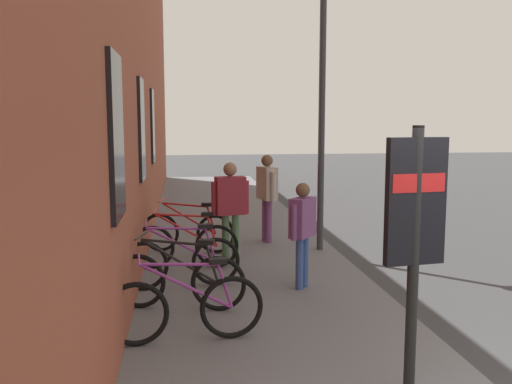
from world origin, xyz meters
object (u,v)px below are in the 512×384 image
at_px(transit_info_sign, 415,219).
at_px(pedestrian_near_bus, 302,224).
at_px(pedestrian_by_facade, 230,202).
at_px(street_lamp, 322,92).
at_px(bicycle_by_door, 185,245).
at_px(pedestrian_crossing_street, 267,189).
at_px(bicycle_leaning_wall, 179,280).
at_px(bicycle_under_window, 185,308).
at_px(bicycle_nearest_sign, 188,232).
at_px(bicycle_beside_lamp, 181,262).

xyz_separation_m(transit_info_sign, pedestrian_near_bus, (3.24, 0.28, -0.66)).
distance_m(pedestrian_by_facade, street_lamp, 2.68).
bearing_deg(pedestrian_by_facade, bicycle_by_door, 105.16).
bearing_deg(bicycle_by_door, transit_info_sign, -156.84).
distance_m(bicycle_by_door, pedestrian_crossing_street, 2.51).
height_order(bicycle_leaning_wall, pedestrian_by_facade, pedestrian_by_facade).
distance_m(bicycle_under_window, bicycle_leaning_wall, 1.09).
xyz_separation_m(bicycle_by_door, street_lamp, (1.00, -2.52, 2.53)).
bearing_deg(pedestrian_crossing_street, bicycle_nearest_sign, 113.74).
distance_m(bicycle_beside_lamp, bicycle_nearest_sign, 2.18).
xyz_separation_m(bicycle_leaning_wall, bicycle_beside_lamp, (0.93, -0.03, -0.00)).
xyz_separation_m(transit_info_sign, pedestrian_crossing_street, (6.34, 0.32, -0.53)).
xyz_separation_m(pedestrian_crossing_street, pedestrian_by_facade, (-1.58, 0.87, -0.01)).
bearing_deg(street_lamp, bicycle_nearest_sign, 87.76).
height_order(bicycle_nearest_sign, street_lamp, street_lamp).
relative_size(pedestrian_by_facade, street_lamp, 0.35).
distance_m(transit_info_sign, street_lamp, 5.74).
xyz_separation_m(bicycle_by_door, bicycle_nearest_sign, (1.10, -0.06, 0.00)).
bearing_deg(bicycle_by_door, pedestrian_by_facade, -74.84).
xyz_separation_m(bicycle_under_window, transit_info_sign, (-1.46, -1.97, 1.21)).
distance_m(transit_info_sign, pedestrian_near_bus, 3.32).
distance_m(bicycle_under_window, transit_info_sign, 2.73).
bearing_deg(bicycle_under_window, bicycle_beside_lamp, 1.44).
distance_m(bicycle_beside_lamp, transit_info_sign, 4.20).
height_order(bicycle_under_window, pedestrian_near_bus, pedestrian_near_bus).
relative_size(bicycle_leaning_wall, street_lamp, 0.35).
xyz_separation_m(bicycle_under_window, bicycle_beside_lamp, (2.02, 0.05, 0.00)).
bearing_deg(pedestrian_crossing_street, street_lamp, -131.55).
bearing_deg(pedestrian_by_facade, bicycle_leaning_wall, 158.74).
bearing_deg(bicycle_by_door, bicycle_leaning_wall, 177.18).
bearing_deg(street_lamp, bicycle_leaning_wall, 139.01).
relative_size(bicycle_leaning_wall, pedestrian_by_facade, 1.00).
bearing_deg(pedestrian_crossing_street, bicycle_by_door, 137.64).
bearing_deg(transit_info_sign, bicycle_nearest_sign, 18.48).
bearing_deg(bicycle_under_window, transit_info_sign, -126.43).
relative_size(transit_info_sign, pedestrian_by_facade, 1.39).
height_order(bicycle_beside_lamp, pedestrian_near_bus, pedestrian_near_bus).
bearing_deg(bicycle_under_window, bicycle_leaning_wall, 3.99).
relative_size(bicycle_by_door, pedestrian_by_facade, 1.03).
bearing_deg(bicycle_by_door, bicycle_nearest_sign, -3.07).
relative_size(bicycle_beside_lamp, bicycle_by_door, 1.00).
height_order(bicycle_under_window, pedestrian_by_facade, pedestrian_by_facade).
xyz_separation_m(bicycle_leaning_wall, bicycle_nearest_sign, (3.11, -0.16, -0.00)).
bearing_deg(pedestrian_near_bus, bicycle_leaning_wall, 111.59).
relative_size(transit_info_sign, pedestrian_near_bus, 1.55).
relative_size(bicycle_by_door, pedestrian_near_bus, 1.15).
bearing_deg(transit_info_sign, bicycle_under_window, 53.57).
bearing_deg(pedestrian_crossing_street, transit_info_sign, -177.14).
distance_m(bicycle_beside_lamp, pedestrian_crossing_street, 3.40).
bearing_deg(bicycle_by_door, pedestrian_near_bus, -128.09).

